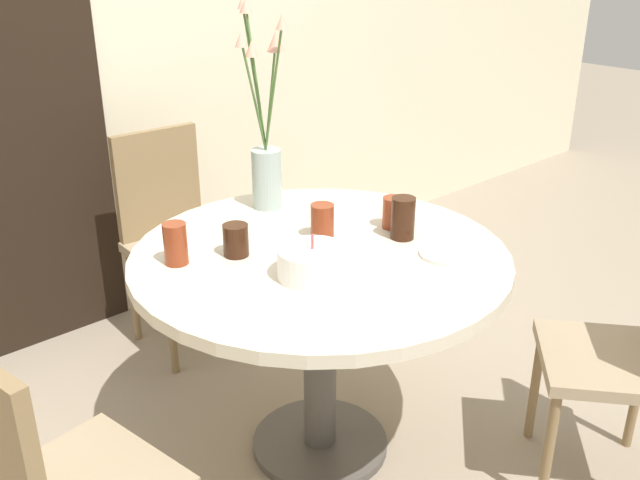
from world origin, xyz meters
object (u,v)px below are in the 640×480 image
(birthday_cake, at_px, (313,263))
(drink_glass_2, at_px, (322,221))
(drink_glass_3, at_px, (175,244))
(side_plate, at_px, (446,254))
(drink_glass_1, at_px, (393,213))
(drink_glass_0, at_px, (403,218))
(chair_near_front, at_px, (638,340))
(flower_vase, at_px, (265,147))
(chair_left_flank, at_px, (173,227))
(drink_glass_4, at_px, (236,240))

(birthday_cake, relative_size, drink_glass_2, 1.80)
(drink_glass_2, height_order, drink_glass_3, drink_glass_3)
(birthday_cake, relative_size, side_plate, 1.23)
(side_plate, xyz_separation_m, drink_glass_1, (0.04, 0.27, 0.05))
(side_plate, height_order, drink_glass_0, drink_glass_0)
(chair_near_front, bearing_deg, drink_glass_2, -96.50)
(flower_vase, bearing_deg, drink_glass_1, -65.25)
(chair_left_flank, relative_size, drink_glass_4, 9.20)
(flower_vase, bearing_deg, drink_glass_0, -73.05)
(flower_vase, xyz_separation_m, drink_glass_0, (0.16, -0.51, -0.16))
(chair_left_flank, distance_m, birthday_cake, 1.15)
(side_plate, relative_size, drink_glass_4, 1.65)
(chair_near_front, relative_size, drink_glass_4, 9.20)
(chair_left_flank, xyz_separation_m, drink_glass_1, (0.27, -1.00, 0.28))
(drink_glass_1, bearing_deg, chair_left_flank, 105.04)
(side_plate, relative_size, drink_glass_3, 1.29)
(flower_vase, relative_size, drink_glass_0, 5.18)
(side_plate, distance_m, drink_glass_1, 0.27)
(flower_vase, distance_m, drink_glass_3, 0.55)
(side_plate, bearing_deg, chair_left_flank, 100.10)
(drink_glass_4, bearing_deg, flower_vase, 38.77)
(chair_left_flank, xyz_separation_m, chair_near_front, (0.58, -1.75, 0.00))
(chair_left_flank, distance_m, drink_glass_3, 0.92)
(birthday_cake, bearing_deg, side_plate, -22.43)
(chair_near_front, height_order, side_plate, chair_near_front)
(drink_glass_2, distance_m, drink_glass_4, 0.30)
(chair_left_flank, xyz_separation_m, drink_glass_2, (0.04, -0.91, 0.29))
(birthday_cake, relative_size, drink_glass_4, 2.04)
(side_plate, bearing_deg, drink_glass_0, 89.74)
(chair_left_flank, height_order, drink_glass_2, chair_left_flank)
(flower_vase, xyz_separation_m, drink_glass_2, (-0.03, -0.34, -0.17))
(chair_left_flank, height_order, drink_glass_1, chair_left_flank)
(chair_left_flank, xyz_separation_m, drink_glass_0, (0.23, -1.08, 0.30))
(chair_near_front, relative_size, drink_glass_3, 7.19)
(drink_glass_0, xyz_separation_m, drink_glass_3, (-0.65, 0.32, -0.01))
(drink_glass_0, height_order, drink_glass_3, drink_glass_0)
(chair_near_front, distance_m, drink_glass_2, 1.04)
(drink_glass_3, bearing_deg, side_plate, -38.11)
(chair_near_front, relative_size, drink_glass_0, 6.67)
(birthday_cake, xyz_separation_m, drink_glass_4, (-0.08, 0.27, 0.01))
(flower_vase, distance_m, drink_glass_2, 0.38)
(side_plate, distance_m, drink_glass_2, 0.41)
(chair_near_front, bearing_deg, drink_glass_3, -84.01)
(birthday_cake, bearing_deg, drink_glass_4, 105.81)
(chair_left_flank, relative_size, birthday_cake, 4.51)
(birthday_cake, distance_m, side_plate, 0.44)
(drink_glass_0, xyz_separation_m, drink_glass_4, (-0.48, 0.25, -0.02))
(flower_vase, distance_m, drink_glass_4, 0.45)
(chair_left_flank, xyz_separation_m, side_plate, (0.23, -1.27, 0.24))
(chair_near_front, distance_m, side_plate, 0.64)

